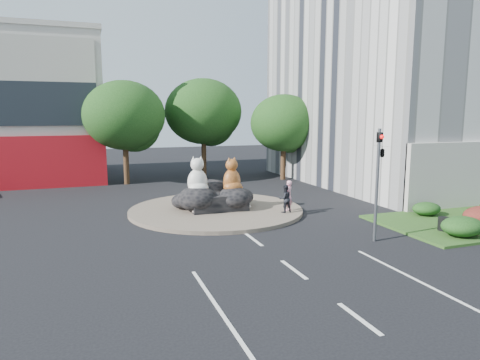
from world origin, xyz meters
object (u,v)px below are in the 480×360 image
Objects in this scene: kitten_calico at (195,206)px; kitten_white at (247,202)px; cat_tabby at (232,175)px; litter_bin at (444,224)px; cat_white at (197,175)px; pedestrian_dark at (285,199)px; pedestrian_pink at (288,195)px.

kitten_calico is 3.09m from kitten_white.
cat_tabby reaches higher than litter_bin.
pedestrian_dark is at bearing -24.70° from cat_white.
cat_tabby is at bearing 123.22° from kitten_white.
kitten_calico is (-2.32, -0.63, -1.53)m from cat_tabby.
kitten_white is 0.47× the size of pedestrian_pink.
cat_tabby is 2.57× the size of kitten_white.
kitten_white is at bearing -52.26° from cat_tabby.
kitten_calico is (-0.32, -0.75, -1.58)m from cat_white.
pedestrian_dark is 2.46× the size of litter_bin.
pedestrian_dark is (2.42, -2.05, -1.17)m from cat_tabby.
kitten_calico is 12.59m from litter_bin.
kitten_white is (3.08, 0.20, -0.01)m from kitten_calico.
litter_bin is (5.26, -6.06, -0.62)m from pedestrian_pink.
pedestrian_pink is (5.14, -1.02, 0.44)m from kitten_calico.
pedestrian_dark is at bearing -72.37° from kitten_white.
kitten_white is 1.29× the size of litter_bin.
kitten_calico is at bearing -111.45° from cat_white.
pedestrian_dark is (1.66, -1.63, 0.37)m from kitten_white.
cat_white is 3.23m from kitten_white.
pedestrian_pink is 0.58m from pedestrian_dark.
cat_white is at bearing -28.55° from pedestrian_dark.
cat_tabby reaches higher than pedestrian_dark.
cat_white is 1.05× the size of cat_tabby.
kitten_calico is 0.48× the size of pedestrian_pink.
kitten_white is (2.76, -0.55, -1.59)m from cat_white.
kitten_white is 2.36m from pedestrian_dark.
pedestrian_pink is 1.10× the size of pedestrian_dark.
litter_bin is (8.09, -7.71, -1.71)m from cat_tabby.
pedestrian_pink reaches higher than kitten_calico.
cat_white is 5.08m from pedestrian_dark.
litter_bin is (7.32, -7.29, -0.17)m from kitten_white.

